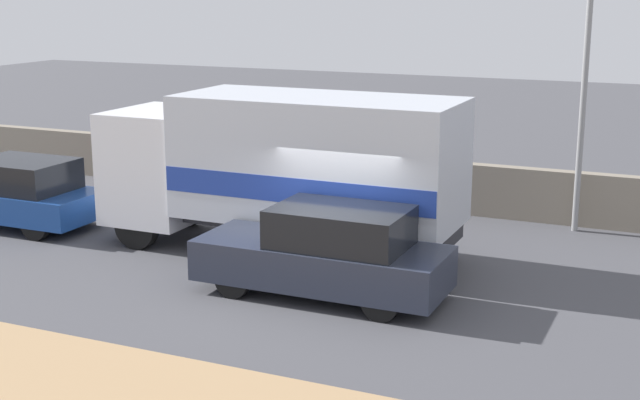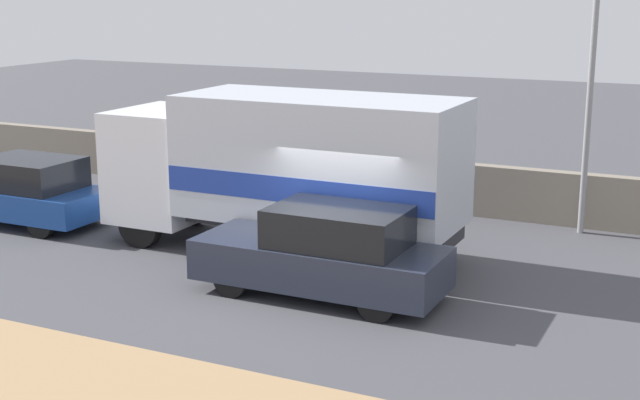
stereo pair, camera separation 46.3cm
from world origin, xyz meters
TOP-DOWN VIEW (x-y plane):
  - ground_plane at (0.00, 0.00)m, footprint 80.00×80.00m
  - stone_wall_backdrop at (0.00, 6.94)m, footprint 60.00×0.35m
  - street_lamp at (3.63, 6.43)m, footprint 0.56×0.28m
  - box_truck at (-1.68, 2.16)m, footprint 7.63×2.46m
  - car_hatchback at (0.20, 0.01)m, footprint 4.58×1.73m
  - car_sedan_second at (-8.39, 1.54)m, footprint 4.30×1.82m
  - pedestrian at (-9.06, 5.70)m, footprint 0.38×0.38m

SIDE VIEW (x-z plane):
  - ground_plane at x=0.00m, z-range 0.00..0.00m
  - stone_wall_backdrop at x=0.00m, z-range 0.00..1.27m
  - car_sedan_second at x=-8.39m, z-range -0.01..1.58m
  - car_hatchback at x=0.20m, z-range -0.02..1.66m
  - pedestrian at x=-9.06m, z-range 0.03..1.80m
  - box_truck at x=-1.68m, z-range 0.19..3.54m
  - street_lamp at x=3.63m, z-range 0.56..8.15m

